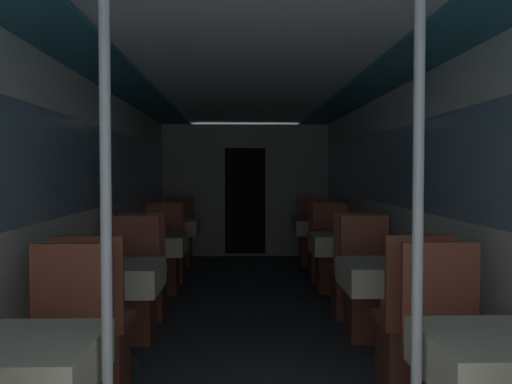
{
  "coord_description": "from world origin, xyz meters",
  "views": [
    {
      "loc": [
        -0.09,
        -1.56,
        1.35
      ],
      "look_at": [
        0.04,
        2.99,
        1.18
      ],
      "focal_mm": 40.0,
      "sensor_mm": 36.0,
      "label": 1
    }
  ],
  "objects_px": {
    "dining_table_left_1": "(116,280)",
    "chair_right_far_1": "(368,301)",
    "chair_left_far_1": "(132,302)",
    "chair_right_near_2": "(352,285)",
    "chair_right_near_3": "(324,256)",
    "support_pole_right_0": "(418,250)",
    "dining_table_right_2": "(341,245)",
    "chair_right_far_2": "(332,264)",
    "chair_right_far_3": "(312,244)",
    "chair_left_far_3": "(180,244)",
    "dining_table_right_3": "(317,228)",
    "dining_table_right_0": "(506,365)",
    "dining_table_left_3": "(175,228)",
    "chair_left_near_1": "(96,347)",
    "chair_left_near_3": "(170,256)",
    "chair_right_far_0": "(450,383)",
    "dining_table_left_0": "(14,370)",
    "chair_left_near_2": "(145,286)",
    "chair_left_far_2": "(163,265)",
    "chair_right_near_1": "(411,344)",
    "support_pole_left_0": "(106,251)",
    "dining_table_right_1": "(387,279)",
    "dining_table_left_2": "(155,246)"
  },
  "relations": [
    {
      "from": "support_pole_right_0",
      "to": "dining_table_right_0",
      "type": "bearing_deg",
      "value": 0.0
    },
    {
      "from": "chair_right_near_1",
      "to": "dining_table_right_3",
      "type": "relative_size",
      "value": 1.39
    },
    {
      "from": "chair_right_near_2",
      "to": "dining_table_right_2",
      "type": "bearing_deg",
      "value": 90.0
    },
    {
      "from": "chair_left_near_1",
      "to": "dining_table_right_0",
      "type": "relative_size",
      "value": 1.39
    },
    {
      "from": "dining_table_right_1",
      "to": "chair_right_near_1",
      "type": "bearing_deg",
      "value": -90.0
    },
    {
      "from": "chair_right_near_1",
      "to": "chair_right_far_1",
      "type": "relative_size",
      "value": 1.0
    },
    {
      "from": "dining_table_right_3",
      "to": "chair_right_near_2",
      "type": "bearing_deg",
      "value": -90.0
    },
    {
      "from": "dining_table_right_1",
      "to": "chair_right_far_2",
      "type": "relative_size",
      "value": 0.72
    },
    {
      "from": "chair_right_near_2",
      "to": "dining_table_right_3",
      "type": "bearing_deg",
      "value": 90.0
    },
    {
      "from": "chair_left_near_2",
      "to": "dining_table_right_3",
      "type": "distance_m",
      "value": 3.05
    },
    {
      "from": "dining_table_left_0",
      "to": "dining_table_left_1",
      "type": "xyz_separation_m",
      "value": [
        0.0,
        1.8,
        0.0
      ]
    },
    {
      "from": "chair_left_far_2",
      "to": "chair_right_near_1",
      "type": "relative_size",
      "value": 1.0
    },
    {
      "from": "chair_left_near_2",
      "to": "chair_left_near_3",
      "type": "distance_m",
      "value": 1.8
    },
    {
      "from": "dining_table_left_3",
      "to": "chair_right_far_2",
      "type": "relative_size",
      "value": 0.72
    },
    {
      "from": "support_pole_left_0",
      "to": "dining_table_right_0",
      "type": "distance_m",
      "value": 1.61
    },
    {
      "from": "chair_right_near_3",
      "to": "chair_right_far_0",
      "type": "bearing_deg",
      "value": -90.0
    },
    {
      "from": "dining_table_left_0",
      "to": "dining_table_right_2",
      "type": "bearing_deg",
      "value": 62.14
    },
    {
      "from": "dining_table_right_1",
      "to": "chair_right_far_3",
      "type": "distance_m",
      "value": 4.18
    },
    {
      "from": "dining_table_left_2",
      "to": "dining_table_right_1",
      "type": "relative_size",
      "value": 1.0
    },
    {
      "from": "chair_left_far_2",
      "to": "chair_right_near_1",
      "type": "height_order",
      "value": "same"
    },
    {
      "from": "chair_left_near_2",
      "to": "dining_table_right_1",
      "type": "xyz_separation_m",
      "value": [
        1.9,
        -1.22,
        0.29
      ]
    },
    {
      "from": "chair_left_near_1",
      "to": "chair_left_near_3",
      "type": "distance_m",
      "value": 3.59
    },
    {
      "from": "dining_table_right_0",
      "to": "dining_table_left_3",
      "type": "bearing_deg",
      "value": 109.41
    },
    {
      "from": "support_pole_left_0",
      "to": "chair_left_near_2",
      "type": "bearing_deg",
      "value": 96.68
    },
    {
      "from": "chair_left_far_1",
      "to": "dining_table_right_3",
      "type": "height_order",
      "value": "chair_left_far_1"
    },
    {
      "from": "dining_table_left_3",
      "to": "chair_right_far_0",
      "type": "height_order",
      "value": "chair_right_far_0"
    },
    {
      "from": "dining_table_left_0",
      "to": "chair_left_near_1",
      "type": "xyz_separation_m",
      "value": [
        0.0,
        1.22,
        -0.29
      ]
    },
    {
      "from": "chair_right_far_0",
      "to": "dining_table_right_1",
      "type": "relative_size",
      "value": 1.39
    },
    {
      "from": "support_pole_right_0",
      "to": "chair_left_far_1",
      "type": "bearing_deg",
      "value": 123.06
    },
    {
      "from": "dining_table_left_3",
      "to": "dining_table_left_1",
      "type": "bearing_deg",
      "value": -90.0
    },
    {
      "from": "dining_table_left_1",
      "to": "chair_right_far_1",
      "type": "xyz_separation_m",
      "value": [
        1.9,
        0.58,
        -0.29
      ]
    },
    {
      "from": "dining_table_left_1",
      "to": "chair_right_far_2",
      "type": "distance_m",
      "value": 3.05
    },
    {
      "from": "dining_table_left_1",
      "to": "chair_left_near_1",
      "type": "distance_m",
      "value": 0.65
    },
    {
      "from": "chair_right_far_0",
      "to": "dining_table_right_2",
      "type": "xyz_separation_m",
      "value": [
        0.0,
        3.01,
        0.29
      ]
    },
    {
      "from": "chair_left_far_3",
      "to": "dining_table_right_3",
      "type": "bearing_deg",
      "value": 163.07
    },
    {
      "from": "chair_right_far_2",
      "to": "chair_right_far_3",
      "type": "height_order",
      "value": "same"
    },
    {
      "from": "dining_table_left_3",
      "to": "chair_right_near_2",
      "type": "xyz_separation_m",
      "value": [
        1.9,
        -2.37,
        -0.29
      ]
    },
    {
      "from": "chair_right_near_2",
      "to": "chair_right_near_3",
      "type": "height_order",
      "value": "same"
    },
    {
      "from": "chair_right_far_1",
      "to": "support_pole_right_0",
      "type": "bearing_deg",
      "value": 81.54
    },
    {
      "from": "chair_left_far_1",
      "to": "chair_right_near_2",
      "type": "distance_m",
      "value": 2.0
    },
    {
      "from": "chair_right_far_3",
      "to": "chair_left_near_2",
      "type": "bearing_deg",
      "value": 57.25
    },
    {
      "from": "chair_left_near_2",
      "to": "chair_right_far_2",
      "type": "distance_m",
      "value": 2.22
    },
    {
      "from": "dining_table_left_2",
      "to": "chair_right_near_2",
      "type": "bearing_deg",
      "value": -16.93
    },
    {
      "from": "chair_left_far_1",
      "to": "dining_table_left_1",
      "type": "bearing_deg",
      "value": 90.0
    },
    {
      "from": "chair_right_near_2",
      "to": "chair_right_near_1",
      "type": "bearing_deg",
      "value": -90.0
    },
    {
      "from": "chair_right_far_2",
      "to": "chair_right_far_3",
      "type": "xyz_separation_m",
      "value": [
        0.0,
        1.8,
        0.0
      ]
    },
    {
      "from": "chair_left_far_1",
      "to": "dining_table_right_2",
      "type": "height_order",
      "value": "chair_left_far_1"
    },
    {
      "from": "dining_table_right_1",
      "to": "chair_right_near_3",
      "type": "bearing_deg",
      "value": 90.0
    },
    {
      "from": "chair_left_far_1",
      "to": "chair_right_near_1",
      "type": "relative_size",
      "value": 1.0
    },
    {
      "from": "dining_table_left_3",
      "to": "dining_table_right_2",
      "type": "height_order",
      "value": "same"
    }
  ]
}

